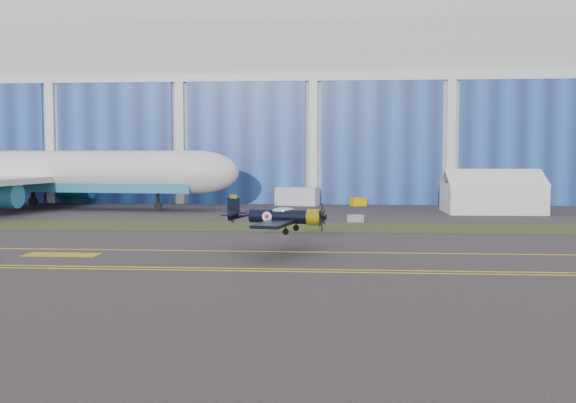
# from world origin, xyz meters

# --- Properties ---
(ground) EXTENTS (260.00, 260.00, 0.00)m
(ground) POSITION_xyz_m (0.00, 0.00, 0.00)
(ground) COLOR #393235
(ground) RESTS_ON ground
(grass_median) EXTENTS (260.00, 10.00, 0.02)m
(grass_median) POSITION_xyz_m (0.00, 14.00, 0.02)
(grass_median) COLOR #475128
(grass_median) RESTS_ON ground
(hangar) EXTENTS (220.00, 45.70, 30.00)m
(hangar) POSITION_xyz_m (0.00, 71.79, 14.96)
(hangar) COLOR silver
(hangar) RESTS_ON ground
(taxiway_centreline) EXTENTS (200.00, 0.20, 0.02)m
(taxiway_centreline) POSITION_xyz_m (0.00, -5.00, 0.01)
(taxiway_centreline) COLOR yellow
(taxiway_centreline) RESTS_ON ground
(edge_line_near) EXTENTS (80.00, 0.20, 0.02)m
(edge_line_near) POSITION_xyz_m (0.00, -14.50, 0.01)
(edge_line_near) COLOR yellow
(edge_line_near) RESTS_ON ground
(edge_line_far) EXTENTS (80.00, 0.20, 0.02)m
(edge_line_far) POSITION_xyz_m (0.00, -13.50, 0.01)
(edge_line_far) COLOR yellow
(edge_line_far) RESTS_ON ground
(hold_short_ladder) EXTENTS (6.00, 2.40, 0.02)m
(hold_short_ladder) POSITION_xyz_m (-18.00, -8.10, 0.01)
(hold_short_ladder) COLOR yellow
(hold_short_ladder) RESTS_ON ground
(warbird) EXTENTS (11.71, 13.23, 3.41)m
(warbird) POSITION_xyz_m (-0.55, -5.50, 3.02)
(warbird) COLOR black
(warbird) RESTS_ON ground
(jetliner) EXTENTS (76.55, 66.96, 24.68)m
(jetliner) POSITION_xyz_m (-41.61, 37.58, 12.34)
(jetliner) COLOR silver
(jetliner) RESTS_ON ground
(tent) EXTENTS (13.31, 9.82, 6.13)m
(tent) POSITION_xyz_m (25.57, 35.29, 3.07)
(tent) COLOR white
(tent) RESTS_ON ground
(shipping_container) EXTENTS (7.15, 4.20, 2.90)m
(shipping_container) POSITION_xyz_m (-2.47, 46.76, 1.45)
(shipping_container) COLOR silver
(shipping_container) RESTS_ON ground
(tug) EXTENTS (2.71, 2.29, 1.35)m
(tug) POSITION_xyz_m (7.29, 46.23, 0.68)
(tug) COLOR #E6B800
(tug) RESTS_ON ground
(barrier_a) EXTENTS (2.03, 0.72, 0.90)m
(barrier_a) POSITION_xyz_m (-0.86, 19.53, 0.45)
(barrier_a) COLOR gray
(barrier_a) RESTS_ON ground
(barrier_b) EXTENTS (2.04, 0.74, 0.90)m
(barrier_b) POSITION_xyz_m (0.77, 20.83, 0.45)
(barrier_b) COLOR gray
(barrier_b) RESTS_ON ground
(barrier_c) EXTENTS (2.03, 0.72, 0.90)m
(barrier_c) POSITION_xyz_m (6.29, 20.33, 0.45)
(barrier_c) COLOR gray
(barrier_c) RESTS_ON ground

